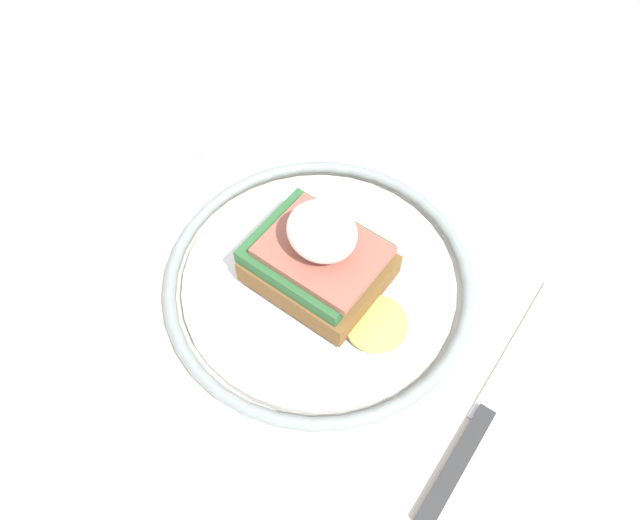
{
  "coord_description": "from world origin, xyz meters",
  "views": [
    {
      "loc": [
        0.11,
        -0.2,
        1.16
      ],
      "look_at": [
        -0.04,
        0.0,
        0.79
      ],
      "focal_mm": 35.0,
      "sensor_mm": 36.0,
      "label": 1
    }
  ],
  "objects_px": {
    "sandwich": "(321,255)",
    "fork": "(184,185)",
    "knife": "(485,414)",
    "plate": "(320,280)"
  },
  "relations": [
    {
      "from": "sandwich",
      "to": "fork",
      "type": "bearing_deg",
      "value": 176.62
    },
    {
      "from": "fork",
      "to": "plate",
      "type": "bearing_deg",
      "value": -3.33
    },
    {
      "from": "sandwich",
      "to": "knife",
      "type": "relative_size",
      "value": 0.62
    },
    {
      "from": "plate",
      "to": "sandwich",
      "type": "relative_size",
      "value": 1.83
    },
    {
      "from": "plate",
      "to": "fork",
      "type": "xyz_separation_m",
      "value": [
        -0.15,
        0.01,
        -0.01
      ]
    },
    {
      "from": "fork",
      "to": "knife",
      "type": "bearing_deg",
      "value": -4.73
    },
    {
      "from": "plate",
      "to": "knife",
      "type": "xyz_separation_m",
      "value": [
        0.15,
        -0.02,
        -0.01
      ]
    },
    {
      "from": "plate",
      "to": "sandwich",
      "type": "bearing_deg",
      "value": -9.53
    },
    {
      "from": "plate",
      "to": "fork",
      "type": "relative_size",
      "value": 1.53
    },
    {
      "from": "plate",
      "to": "sandwich",
      "type": "xyz_separation_m",
      "value": [
        0.0,
        -0.0,
        0.03
      ]
    }
  ]
}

